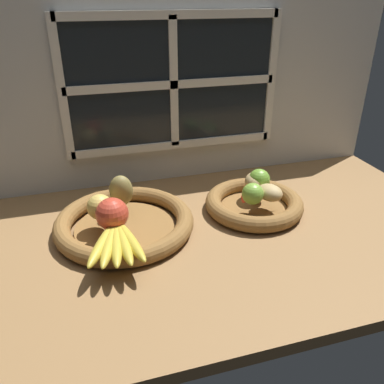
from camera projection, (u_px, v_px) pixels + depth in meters
The scene contains 13 objects.
ground_plane at pixel (200, 224), 108.29cm from camera, with size 140.00×90.00×3.00cm, color olive.
back_wall at pixel (172, 93), 120.19cm from camera, with size 140.00×4.60×55.00cm.
fruit_bowl_left at pixel (125, 223), 102.26cm from camera, with size 36.13×36.13×4.47cm.
fruit_bowl_right at pixel (254, 204), 111.39cm from camera, with size 27.65×27.65×4.47cm.
apple_golden_left at pixel (100, 207), 98.29cm from camera, with size 6.51×6.51×6.51cm, color #DBB756.
apple_red_front at pixel (112, 214), 93.81cm from camera, with size 7.93×7.93×7.93cm, color #CC422D.
pear_brown at pixel (121, 191), 103.94cm from camera, with size 6.25×5.21×8.58cm, color olive.
banana_bunch_front at pixel (117, 241), 88.16cm from camera, with size 14.12×19.79×2.71cm.
potato_back at pixel (255, 181), 113.15cm from camera, with size 7.52×5.94×4.98cm, color tan.
potato_small at pixel (270, 193), 107.45cm from camera, with size 7.46×5.93×4.45cm, color tan.
lime_near at pixel (253, 194), 105.21cm from camera, with size 5.91×5.91×5.91cm, color #7AAD3D.
lime_far at pixel (259, 180), 112.68cm from camera, with size 6.25×6.25×6.25cm, color #6B9E33.
chili_pepper at pixel (263, 196), 107.90cm from camera, with size 2.28×2.28×12.11cm, color red.
Camera 1 is at (-28.02, -87.77, 56.15)cm, focal length 36.77 mm.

